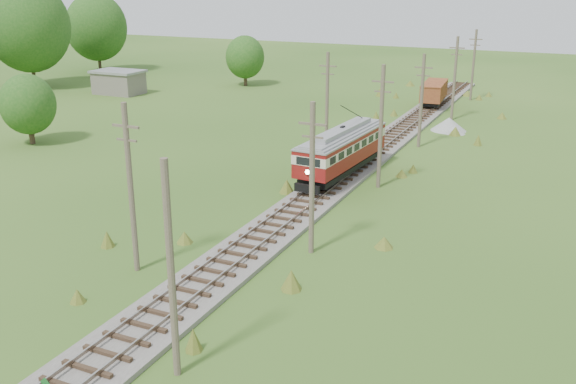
% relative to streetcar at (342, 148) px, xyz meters
% --- Properties ---
extents(railbed_main, '(3.60, 96.00, 0.57)m').
position_rel_streetcar_xyz_m(railbed_main, '(0.00, 2.22, -2.30)').
color(railbed_main, '#605B54').
rests_on(railbed_main, ground).
extents(streetcar, '(3.46, 11.66, 5.28)m').
position_rel_streetcar_xyz_m(streetcar, '(0.00, 0.00, 0.00)').
color(streetcar, black).
rests_on(streetcar, ground).
extents(gondola, '(3.03, 7.54, 2.44)m').
position_rel_streetcar_xyz_m(gondola, '(0.00, 31.35, -0.61)').
color(gondola, black).
rests_on(gondola, ground).
extents(gravel_pile, '(3.69, 3.91, 1.34)m').
position_rel_streetcar_xyz_m(gravel_pile, '(4.29, 19.78, -1.87)').
color(gravel_pile, gray).
rests_on(gravel_pile, ground).
extents(utility_pole_r_1, '(0.30, 0.30, 8.80)m').
position_rel_streetcar_xyz_m(utility_pole_r_1, '(3.10, -26.78, 1.91)').
color(utility_pole_r_1, brown).
rests_on(utility_pole_r_1, ground).
extents(utility_pole_r_2, '(1.60, 0.30, 8.60)m').
position_rel_streetcar_xyz_m(utility_pole_r_2, '(3.30, -13.78, 1.93)').
color(utility_pole_r_2, brown).
rests_on(utility_pole_r_2, ground).
extents(utility_pole_r_3, '(1.60, 0.30, 9.00)m').
position_rel_streetcar_xyz_m(utility_pole_r_3, '(3.20, -0.78, 2.13)').
color(utility_pole_r_3, brown).
rests_on(utility_pole_r_3, ground).
extents(utility_pole_r_4, '(1.60, 0.30, 8.40)m').
position_rel_streetcar_xyz_m(utility_pole_r_4, '(3.00, 12.22, 1.83)').
color(utility_pole_r_4, brown).
rests_on(utility_pole_r_4, ground).
extents(utility_pole_r_5, '(1.60, 0.30, 8.90)m').
position_rel_streetcar_xyz_m(utility_pole_r_5, '(3.40, 25.22, 2.08)').
color(utility_pole_r_5, brown).
rests_on(utility_pole_r_5, ground).
extents(utility_pole_r_6, '(1.60, 0.30, 8.70)m').
position_rel_streetcar_xyz_m(utility_pole_r_6, '(3.20, 38.22, 1.98)').
color(utility_pole_r_6, brown).
rests_on(utility_pole_r_6, ground).
extents(utility_pole_l_a, '(1.60, 0.30, 9.00)m').
position_rel_streetcar_xyz_m(utility_pole_l_a, '(-4.20, -19.78, 2.13)').
color(utility_pole_l_a, brown).
rests_on(utility_pole_l_a, ground).
extents(utility_pole_l_b, '(1.60, 0.30, 8.60)m').
position_rel_streetcar_xyz_m(utility_pole_l_b, '(-4.50, 8.22, 1.93)').
color(utility_pole_l_b, brown).
rests_on(utility_pole_l_b, ground).
extents(tree_left_4, '(11.34, 11.34, 14.61)m').
position_rel_streetcar_xyz_m(tree_left_4, '(-54.00, 22.22, 5.87)').
color(tree_left_4, '#38281C').
rests_on(tree_left_4, ground).
extents(tree_left_5, '(9.66, 9.66, 12.44)m').
position_rel_streetcar_xyz_m(tree_left_5, '(-56.00, 38.22, 4.63)').
color(tree_left_5, '#38281C').
rests_on(tree_left_5, ground).
extents(tree_mid_a, '(5.46, 5.46, 7.03)m').
position_rel_streetcar_xyz_m(tree_mid_a, '(-28.00, 36.22, 1.53)').
color(tree_mid_a, '#38281C').
rests_on(tree_mid_a, ground).
extents(tree_mid_c, '(5.04, 5.04, 6.49)m').
position_rel_streetcar_xyz_m(tree_mid_c, '(-30.00, -1.78, 1.22)').
color(tree_mid_c, '#38281C').
rests_on(tree_mid_c, ground).
extents(shed, '(6.40, 4.40, 3.10)m').
position_rel_streetcar_xyz_m(shed, '(-40.00, 23.22, -0.92)').
color(shed, slate).
rests_on(shed, ground).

